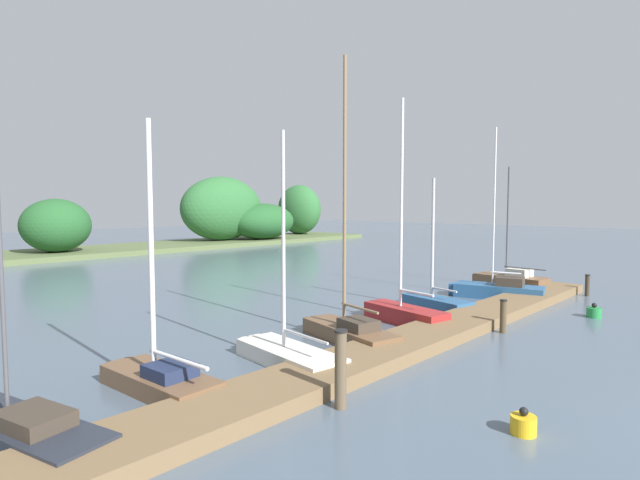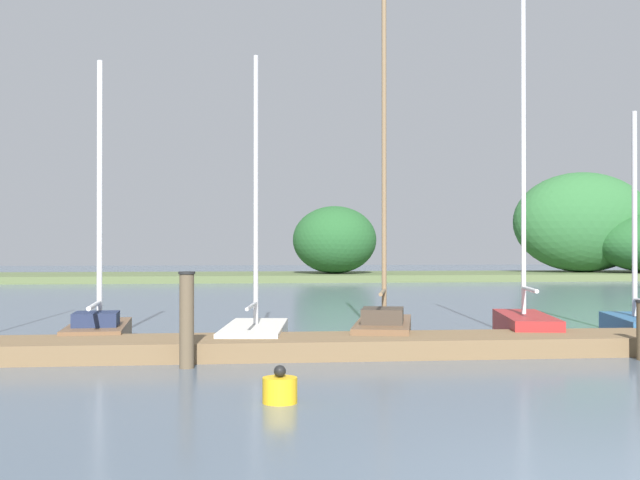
% 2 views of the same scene
% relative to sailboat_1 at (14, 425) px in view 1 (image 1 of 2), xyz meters
% --- Properties ---
extents(dock_pier, '(27.40, 1.80, 0.35)m').
position_rel_sailboat_1_xyz_m(dock_pier, '(8.89, -1.92, -0.12)').
color(dock_pier, brown).
rests_on(dock_pier, ground).
extents(far_shore, '(71.48, 8.69, 6.67)m').
position_rel_sailboat_1_xyz_m(far_shore, '(13.79, 31.20, 2.18)').
color(far_shore, '#56663D').
rests_on(far_shore, ground).
extents(sailboat_1, '(1.97, 4.34, 6.75)m').
position_rel_sailboat_1_xyz_m(sailboat_1, '(0.00, 0.00, 0.00)').
color(sailboat_1, '#232833').
rests_on(sailboat_1, ground).
extents(sailboat_2, '(1.32, 3.44, 5.92)m').
position_rel_sailboat_1_xyz_m(sailboat_2, '(2.91, 0.34, 0.07)').
color(sailboat_2, brown).
rests_on(sailboat_2, ground).
extents(sailboat_3, '(1.57, 3.64, 5.94)m').
position_rel_sailboat_1_xyz_m(sailboat_3, '(6.13, -0.34, 0.01)').
color(sailboat_3, silver).
rests_on(sailboat_3, ground).
extents(sailboat_4, '(1.87, 3.83, 8.38)m').
position_rel_sailboat_1_xyz_m(sailboat_4, '(8.82, -0.15, 0.14)').
color(sailboat_4, brown).
rests_on(sailboat_4, ground).
extents(sailboat_5, '(1.53, 3.47, 7.63)m').
position_rel_sailboat_1_xyz_m(sailboat_5, '(11.92, -0.02, 0.12)').
color(sailboat_5, maroon).
rests_on(sailboat_5, ground).
extents(sailboat_6, '(1.56, 3.18, 5.06)m').
position_rel_sailboat_1_xyz_m(sailboat_6, '(14.63, 0.35, 0.04)').
color(sailboat_6, '#285684').
rests_on(sailboat_6, ground).
extents(sailboat_7, '(2.09, 4.02, 7.32)m').
position_rel_sailboat_1_xyz_m(sailboat_7, '(18.50, -0.49, 0.09)').
color(sailboat_7, '#285684').
rests_on(sailboat_7, ground).
extents(sailboat_8, '(1.54, 3.59, 5.85)m').
position_rel_sailboat_1_xyz_m(sailboat_8, '(21.57, 0.22, 0.09)').
color(sailboat_8, brown).
rests_on(sailboat_8, ground).
extents(mooring_piling_1, '(0.28, 0.28, 1.60)m').
position_rel_sailboat_1_xyz_m(mooring_piling_1, '(4.91, -3.22, 0.52)').
color(mooring_piling_1, brown).
rests_on(mooring_piling_1, ground).
extents(mooring_piling_2, '(0.23, 0.23, 1.07)m').
position_rel_sailboat_1_xyz_m(mooring_piling_2, '(12.91, -3.15, 0.25)').
color(mooring_piling_2, '#4C3D28').
rests_on(mooring_piling_2, ground).
extents(mooring_piling_3, '(0.22, 0.22, 0.95)m').
position_rel_sailboat_1_xyz_m(mooring_piling_3, '(21.68, -3.24, 0.19)').
color(mooring_piling_3, '#3D3323').
rests_on(mooring_piling_3, ground).
extents(channel_buoy_0, '(0.45, 0.45, 0.49)m').
position_rel_sailboat_1_xyz_m(channel_buoy_0, '(6.27, -6.35, -0.11)').
color(channel_buoy_0, gold).
rests_on(channel_buoy_0, ground).
extents(channel_buoy_1, '(0.50, 0.50, 0.53)m').
position_rel_sailboat_1_xyz_m(channel_buoy_1, '(17.25, -4.66, -0.10)').
color(channel_buoy_1, '#23843D').
rests_on(channel_buoy_1, ground).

